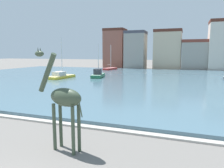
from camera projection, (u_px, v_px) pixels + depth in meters
harbor_water at (149, 80)px, 35.67m from camera, size 81.96×47.40×0.35m
quay_edge_coping at (85, 126)px, 13.35m from camera, size 81.96×0.50×0.12m
giraffe_statue at (63, 99)px, 9.88m from camera, size 2.81×0.95×4.93m
sailboat_yellow at (62, 77)px, 37.28m from camera, size 2.79×6.66×7.39m
sailboat_green at (98, 75)px, 38.90m from camera, size 2.98×6.37×6.21m
sailboat_red at (111, 69)px, 56.59m from camera, size 2.59×6.05×6.84m
townhouse_corner_house at (115, 49)px, 67.53m from camera, size 6.60×5.61×12.36m
townhouse_tall_gabled at (136, 50)px, 62.85m from camera, size 6.01×5.92×11.13m
townhouse_end_terrace at (168, 50)px, 60.78m from camera, size 7.71×5.88×11.34m
townhouse_narrow_midrow at (197, 55)px, 57.68m from camera, size 8.29×5.38×8.32m
townhouse_wide_warehouse at (224, 46)px, 55.12m from camera, size 7.67×6.54×13.23m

